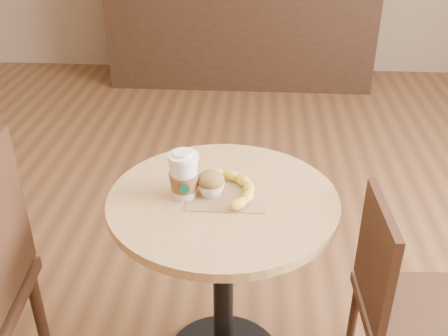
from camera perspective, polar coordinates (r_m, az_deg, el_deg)
name	(u,v)px	position (r m, az deg, el deg)	size (l,w,h in m)	color
cafe_table	(223,250)	(1.75, -0.09, -8.90)	(0.72, 0.72, 0.75)	black
chair_right	(400,302)	(1.81, 18.60, -13.62)	(0.37, 0.37, 0.79)	#372013
service_counter	(241,21)	(4.64, 1.90, 15.72)	(2.30, 0.65, 1.04)	black
kraft_bag	(227,196)	(1.63, 0.31, -3.06)	(0.24, 0.18, 0.00)	#9B714B
coffee_cup	(184,177)	(1.60, -4.39, -0.95)	(0.09, 0.10, 0.16)	silver
muffin	(211,184)	(1.62, -1.44, -1.70)	(0.09, 0.09, 0.08)	white
banana	(232,188)	(1.63, 0.84, -2.21)	(0.17, 0.24, 0.03)	gold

